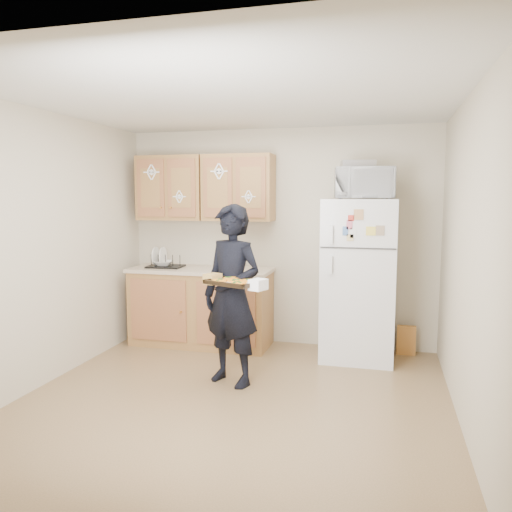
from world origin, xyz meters
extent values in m
plane|color=brown|center=(0.00, 0.00, 0.00)|extent=(3.60, 3.60, 0.00)
plane|color=silver|center=(0.00, 0.00, 2.50)|extent=(3.60, 3.60, 0.00)
cube|color=#C0B49B|center=(0.00, 1.80, 1.25)|extent=(3.60, 0.04, 2.50)
cube|color=#C0B49B|center=(0.00, -1.80, 1.25)|extent=(3.60, 0.04, 2.50)
cube|color=#C0B49B|center=(-1.80, 0.00, 1.25)|extent=(0.04, 3.60, 2.50)
cube|color=#C0B49B|center=(1.80, 0.00, 1.25)|extent=(0.04, 3.60, 2.50)
cube|color=silver|center=(0.95, 1.43, 0.85)|extent=(0.75, 0.70, 1.70)
cube|color=olive|center=(-0.85, 1.48, 0.43)|extent=(1.60, 0.60, 0.86)
cube|color=beige|center=(-0.85, 1.48, 0.88)|extent=(1.64, 0.64, 0.04)
cube|color=olive|center=(-1.25, 1.61, 1.83)|extent=(0.80, 0.33, 0.75)
cube|color=olive|center=(-0.43, 1.61, 1.83)|extent=(0.80, 0.33, 0.75)
cube|color=gold|center=(1.47, 1.67, 0.16)|extent=(0.20, 0.07, 0.32)
imported|color=black|center=(-0.13, 0.39, 0.83)|extent=(0.71, 0.59, 1.66)
cube|color=black|center=(-0.02, 0.11, 1.00)|extent=(0.52, 0.46, 0.04)
cylinder|color=orange|center=(-0.14, 0.08, 1.01)|extent=(0.15, 0.15, 0.02)
cylinder|color=orange|center=(0.05, 0.00, 1.01)|extent=(0.15, 0.15, 0.02)
cylinder|color=orange|center=(-0.09, 0.21, 1.01)|extent=(0.15, 0.15, 0.02)
cylinder|color=orange|center=(0.10, 0.14, 1.01)|extent=(0.15, 0.15, 0.02)
cylinder|color=orange|center=(-0.02, 0.11, 1.01)|extent=(0.15, 0.15, 0.02)
imported|color=silver|center=(0.98, 1.38, 1.86)|extent=(0.63, 0.47, 0.32)
cube|color=#B6B6BD|center=(0.92, 1.41, 2.06)|extent=(0.38, 0.30, 0.07)
cube|color=black|center=(-1.29, 1.46, 0.98)|extent=(0.41, 0.32, 0.16)
imported|color=silver|center=(-1.31, 1.46, 0.95)|extent=(0.28, 0.28, 0.06)
imported|color=silver|center=(-0.41, 1.35, 1.00)|extent=(0.11, 0.12, 0.20)
camera|label=1|loc=(1.21, -3.89, 1.72)|focal=35.00mm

